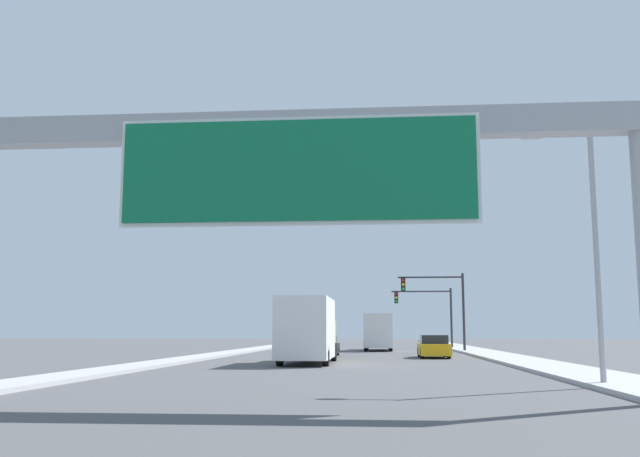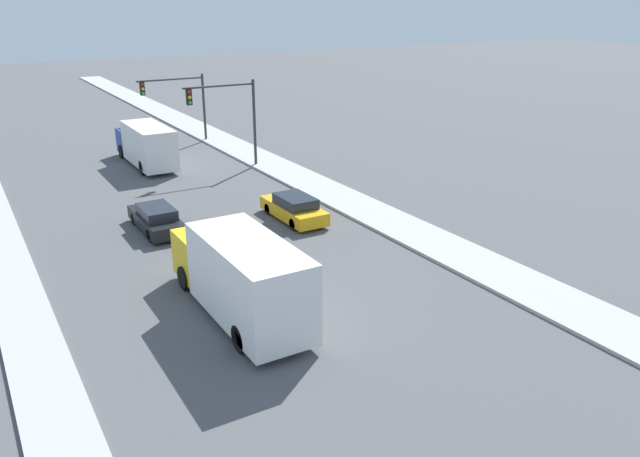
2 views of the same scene
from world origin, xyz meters
TOP-DOWN VIEW (x-y plane):
  - sidewalk_right at (9.50, 60.00)m, footprint 3.00×120.00m
  - car_far_right at (5.25, 46.19)m, footprint 1.82×4.75m
  - car_near_left at (-1.75, 48.38)m, footprint 1.75×4.74m
  - truck_box_primary at (1.75, 62.08)m, footprint 2.32×8.51m
  - truck_box_secondary at (-1.75, 37.51)m, footprint 2.50×8.64m
  - traffic_light_near_intersection at (6.82, 58.00)m, footprint 5.21×0.32m
  - traffic_light_mid_block at (6.59, 68.00)m, footprint 5.58×0.32m

SIDE VIEW (x-z plane):
  - sidewalk_right at x=9.50m, z-range 0.00..0.15m
  - car_near_left at x=-1.75m, z-range -0.03..1.32m
  - car_far_right at x=5.25m, z-range -0.03..1.37m
  - truck_box_primary at x=1.75m, z-range 0.03..3.08m
  - truck_box_secondary at x=-1.75m, z-range 0.03..3.32m
  - traffic_light_mid_block at x=6.59m, z-range 1.09..6.69m
  - traffic_light_near_intersection at x=6.82m, z-range 1.14..7.33m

